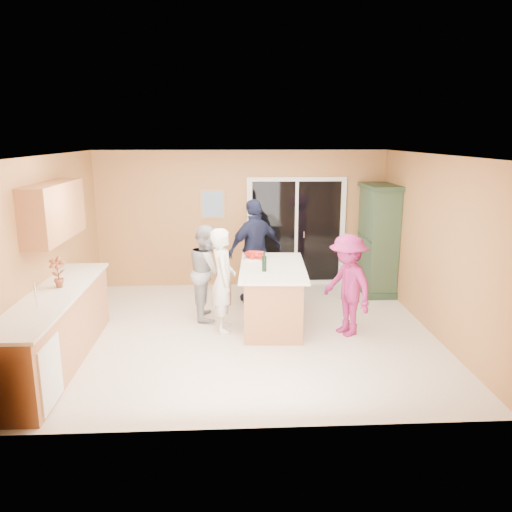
{
  "coord_description": "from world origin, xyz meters",
  "views": [
    {
      "loc": [
        -0.22,
        -6.95,
        2.85
      ],
      "look_at": [
        0.15,
        0.1,
        1.15
      ],
      "focal_mm": 35.0,
      "sensor_mm": 36.0,
      "label": 1
    }
  ],
  "objects_px": {
    "woman_magenta": "(347,285)",
    "woman_grey": "(208,272)",
    "green_hutch": "(378,241)",
    "woman_white": "(223,280)",
    "woman_navy": "(255,251)",
    "kitchen_island": "(272,298)"
  },
  "relations": [
    {
      "from": "green_hutch",
      "to": "woman_grey",
      "type": "relative_size",
      "value": 1.33
    },
    {
      "from": "green_hutch",
      "to": "woman_navy",
      "type": "relative_size",
      "value": 1.11
    },
    {
      "from": "woman_navy",
      "to": "kitchen_island",
      "type": "bearing_deg",
      "value": 70.83
    },
    {
      "from": "woman_navy",
      "to": "woman_magenta",
      "type": "distance_m",
      "value": 2.03
    },
    {
      "from": "green_hutch",
      "to": "woman_white",
      "type": "height_order",
      "value": "green_hutch"
    },
    {
      "from": "kitchen_island",
      "to": "woman_navy",
      "type": "distance_m",
      "value": 1.28
    },
    {
      "from": "green_hutch",
      "to": "woman_grey",
      "type": "bearing_deg",
      "value": -158.78
    },
    {
      "from": "kitchen_island",
      "to": "woman_grey",
      "type": "xyz_separation_m",
      "value": [
        -1.0,
        0.41,
        0.31
      ]
    },
    {
      "from": "woman_white",
      "to": "woman_navy",
      "type": "xyz_separation_m",
      "value": [
        0.54,
        1.34,
        0.13
      ]
    },
    {
      "from": "woman_grey",
      "to": "woman_navy",
      "type": "relative_size",
      "value": 0.83
    },
    {
      "from": "kitchen_island",
      "to": "woman_navy",
      "type": "xyz_separation_m",
      "value": [
        -0.2,
        1.18,
        0.46
      ]
    },
    {
      "from": "green_hutch",
      "to": "woman_magenta",
      "type": "xyz_separation_m",
      "value": [
        -1.02,
        -2.01,
        -0.23
      ]
    },
    {
      "from": "kitchen_island",
      "to": "woman_magenta",
      "type": "height_order",
      "value": "woman_magenta"
    },
    {
      "from": "woman_navy",
      "to": "woman_magenta",
      "type": "relative_size",
      "value": 1.21
    },
    {
      "from": "woman_grey",
      "to": "woman_navy",
      "type": "height_order",
      "value": "woman_navy"
    },
    {
      "from": "woman_navy",
      "to": "woman_grey",
      "type": "bearing_deg",
      "value": 15.06
    },
    {
      "from": "woman_magenta",
      "to": "woman_grey",
      "type": "bearing_deg",
      "value": -136.28
    },
    {
      "from": "woman_white",
      "to": "woman_magenta",
      "type": "xyz_separation_m",
      "value": [
        1.8,
        -0.24,
        -0.03
      ]
    },
    {
      "from": "kitchen_island",
      "to": "woman_magenta",
      "type": "bearing_deg",
      "value": -17.46
    },
    {
      "from": "green_hutch",
      "to": "woman_navy",
      "type": "distance_m",
      "value": 2.32
    },
    {
      "from": "green_hutch",
      "to": "woman_magenta",
      "type": "bearing_deg",
      "value": -116.97
    },
    {
      "from": "kitchen_island",
      "to": "woman_magenta",
      "type": "distance_m",
      "value": 1.17
    }
  ]
}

